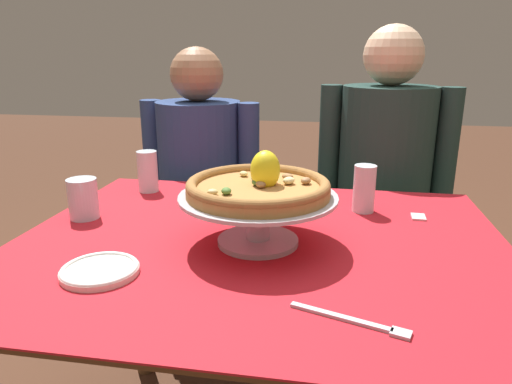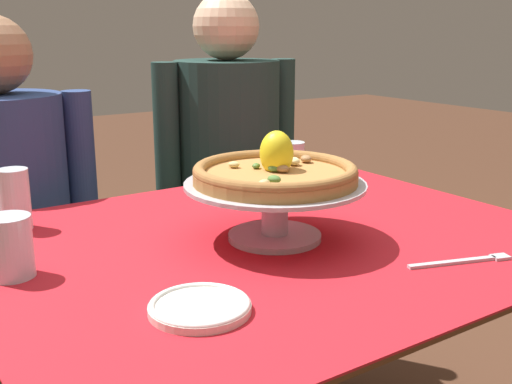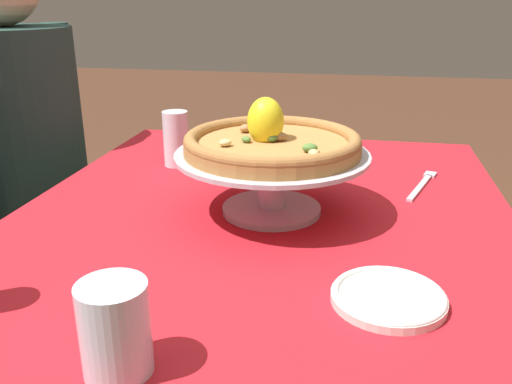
# 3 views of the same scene
# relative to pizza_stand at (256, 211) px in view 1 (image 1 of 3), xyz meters

# --- Properties ---
(dining_table) EXTENTS (1.15, 0.94, 0.73)m
(dining_table) POSITION_rel_pizza_stand_xyz_m (0.00, 0.02, -0.19)
(dining_table) COLOR brown
(dining_table) RESTS_ON ground
(pizza_stand) EXTENTS (0.36, 0.36, 0.12)m
(pizza_stand) POSITION_rel_pizza_stand_xyz_m (0.00, 0.00, 0.00)
(pizza_stand) COLOR #B7B7C1
(pizza_stand) RESTS_ON dining_table
(pizza) EXTENTS (0.32, 0.32, 0.10)m
(pizza) POSITION_rel_pizza_stand_xyz_m (0.00, 0.00, 0.06)
(pizza) COLOR #AD753D
(pizza) RESTS_ON pizza_stand
(water_glass_back_left) EXTENTS (0.06, 0.06, 0.13)m
(water_glass_back_left) POSITION_rel_pizza_stand_xyz_m (-0.41, 0.36, -0.02)
(water_glass_back_left) COLOR silver
(water_glass_back_left) RESTS_ON dining_table
(water_glass_back_right) EXTENTS (0.06, 0.06, 0.13)m
(water_glass_back_right) POSITION_rel_pizza_stand_xyz_m (0.26, 0.27, -0.02)
(water_glass_back_right) COLOR silver
(water_glass_back_right) RESTS_ON dining_table
(water_glass_side_left) EXTENTS (0.08, 0.08, 0.11)m
(water_glass_side_left) POSITION_rel_pizza_stand_xyz_m (-0.48, 0.09, -0.03)
(water_glass_side_left) COLOR silver
(water_glass_side_left) RESTS_ON dining_table
(side_plate) EXTENTS (0.16, 0.16, 0.02)m
(side_plate) POSITION_rel_pizza_stand_xyz_m (-0.28, -0.21, -0.07)
(side_plate) COLOR silver
(side_plate) RESTS_ON dining_table
(dinner_fork) EXTENTS (0.20, 0.08, 0.01)m
(dinner_fork) POSITION_rel_pizza_stand_xyz_m (0.22, -0.30, -0.08)
(dinner_fork) COLOR #B7B7C1
(dinner_fork) RESTS_ON dining_table
(sugar_packet) EXTENTS (0.04, 0.05, 0.00)m
(sugar_packet) POSITION_rel_pizza_stand_xyz_m (0.40, 0.24, -0.08)
(sugar_packet) COLOR beige
(sugar_packet) RESTS_ON dining_table
(diner_left) EXTENTS (0.48, 0.35, 1.17)m
(diner_left) POSITION_rel_pizza_stand_xyz_m (-0.35, 0.73, -0.25)
(diner_left) COLOR maroon
(diner_left) RESTS_ON ground
(diner_right) EXTENTS (0.50, 0.37, 1.25)m
(diner_right) POSITION_rel_pizza_stand_xyz_m (0.36, 0.76, -0.20)
(diner_right) COLOR black
(diner_right) RESTS_ON ground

